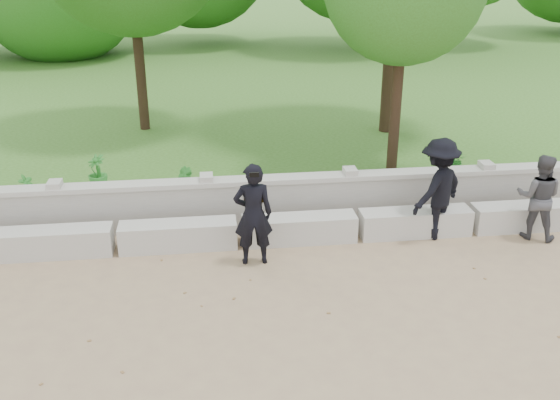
# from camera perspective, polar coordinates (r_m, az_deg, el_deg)

# --- Properties ---
(ground) EXTENTS (80.00, 80.00, 0.00)m
(ground) POSITION_cam_1_polar(r_m,az_deg,el_deg) (8.77, -2.85, -9.64)
(ground) COLOR #9E8661
(ground) RESTS_ON ground
(lawn) EXTENTS (40.00, 22.00, 0.25)m
(lawn) POSITION_cam_1_polar(r_m,az_deg,el_deg) (21.88, -5.84, 10.64)
(lawn) COLOR #355F1B
(lawn) RESTS_ON ground
(concrete_bench) EXTENTS (11.90, 0.45, 0.45)m
(concrete_bench) POSITION_cam_1_polar(r_m,az_deg,el_deg) (10.32, -3.72, -2.94)
(concrete_bench) COLOR beige
(concrete_bench) RESTS_ON ground
(parapet_wall) EXTENTS (12.50, 0.35, 0.90)m
(parapet_wall) POSITION_cam_1_polar(r_m,az_deg,el_deg) (10.86, -3.99, -0.21)
(parapet_wall) COLOR #B4B2AA
(parapet_wall) RESTS_ON ground
(man_main) EXTENTS (0.60, 0.54, 1.64)m
(man_main) POSITION_cam_1_polar(r_m,az_deg,el_deg) (9.51, -2.47, -1.32)
(man_main) COLOR black
(man_main) RESTS_ON ground
(visitor_left) EXTENTS (0.90, 0.84, 1.48)m
(visitor_left) POSITION_cam_1_polar(r_m,az_deg,el_deg) (11.21, 22.57, 0.26)
(visitor_left) COLOR #404045
(visitor_left) RESTS_ON ground
(visitor_mid) EXTENTS (1.29, 1.17, 1.74)m
(visitor_mid) POSITION_cam_1_polar(r_m,az_deg,el_deg) (10.66, 14.25, 0.99)
(visitor_mid) COLOR black
(visitor_mid) RESTS_ON ground
(shrub_a) EXTENTS (0.33, 0.36, 0.57)m
(shrub_a) POSITION_cam_1_polar(r_m,az_deg,el_deg) (12.08, -22.09, 0.87)
(shrub_a) COLOR #2B7929
(shrub_a) RESTS_ON lawn
(shrub_b) EXTENTS (0.39, 0.43, 0.63)m
(shrub_b) POSITION_cam_1_polar(r_m,az_deg,el_deg) (11.47, -8.71, 1.40)
(shrub_b) COLOR #2B7929
(shrub_b) RESTS_ON lawn
(shrub_c) EXTENTS (0.73, 0.74, 0.62)m
(shrub_c) POSITION_cam_1_polar(r_m,az_deg,el_deg) (13.06, 15.54, 3.47)
(shrub_c) COLOR #2B7929
(shrub_c) RESTS_ON lawn
(shrub_d) EXTENTS (0.51, 0.50, 0.67)m
(shrub_d) POSITION_cam_1_polar(r_m,az_deg,el_deg) (12.39, -16.36, 2.46)
(shrub_d) COLOR #2B7929
(shrub_d) RESTS_ON lawn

